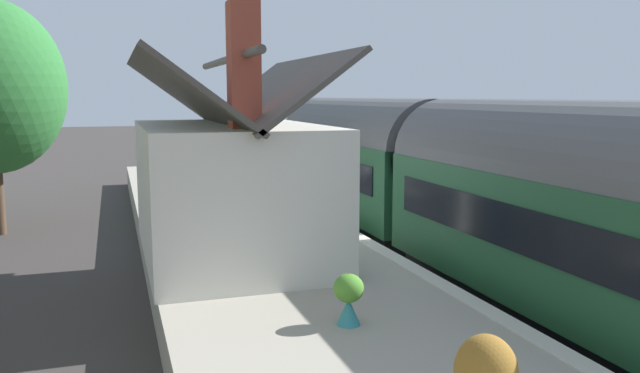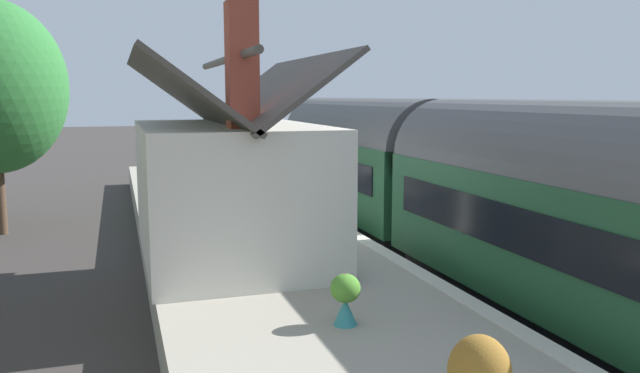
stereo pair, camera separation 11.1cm
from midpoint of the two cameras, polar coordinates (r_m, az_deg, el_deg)
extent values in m
plane|color=#383330|center=(18.58, 4.43, -5.49)|extent=(160.00, 160.00, 0.00)
cube|color=#A39B8C|center=(17.45, -6.80, -4.93)|extent=(32.00, 5.33, 0.89)
cube|color=beige|center=(17.98, 0.98, -3.01)|extent=(32.00, 0.36, 0.02)
cube|color=gray|center=(19.23, 8.93, -4.89)|extent=(52.00, 0.08, 0.14)
cube|color=gray|center=(18.63, 4.95, -5.24)|extent=(52.00, 0.08, 0.14)
cube|color=black|center=(21.29, 3.93, -2.76)|extent=(9.03, 2.29, 0.70)
cube|color=#1E4C2D|center=(21.06, 3.97, 1.25)|extent=(9.81, 2.70, 2.30)
cylinder|color=#515154|center=(20.95, 4.00, 4.37)|extent=(9.81, 2.65, 2.65)
cube|color=black|center=(20.56, 0.44, 1.91)|extent=(8.34, 0.03, 0.80)
cylinder|color=black|center=(24.00, 1.32, -1.50)|extent=(0.70, 2.16, 0.70)
cylinder|color=black|center=(18.65, 7.29, -4.39)|extent=(0.70, 2.16, 0.70)
cube|color=black|center=(25.63, -0.12, 3.41)|extent=(0.04, 2.16, 0.90)
cylinder|color=#F2EDCC|center=(25.75, -0.13, 1.25)|extent=(0.06, 0.24, 0.24)
cube|color=red|center=(25.84, -0.16, 0.26)|extent=(0.16, 2.56, 0.24)
cube|color=black|center=(12.77, 21.31, -10.83)|extent=(8.66, 2.29, 0.70)
cube|color=#1E4C2D|center=(12.38, 21.67, -4.24)|extent=(9.42, 2.70, 2.30)
cylinder|color=#515154|center=(12.19, 21.96, 1.05)|extent=(9.42, 2.65, 2.65)
cube|color=black|center=(11.51, 16.48, -3.44)|extent=(8.01, 0.03, 0.80)
cylinder|color=black|center=(14.95, 14.43, -7.75)|extent=(0.70, 2.16, 0.70)
cube|color=silver|center=(13.99, -8.01, -0.33)|extent=(6.06, 3.71, 2.89)
cube|color=#47423D|center=(14.03, -4.41, 8.49)|extent=(6.56, 2.11, 1.60)
cube|color=#47423D|center=(13.72, -12.04, 8.34)|extent=(6.56, 2.11, 1.60)
cylinder|color=#47423D|center=(13.86, -8.25, 11.27)|extent=(6.56, 0.16, 0.16)
cube|color=brown|center=(12.13, -6.81, 10.82)|extent=(0.56, 0.56, 2.35)
cube|color=slate|center=(13.53, 0.63, -2.25)|extent=(0.90, 0.06, 2.10)
cube|color=slate|center=(12.12, 2.73, -0.37)|extent=(0.80, 0.05, 1.10)
cube|color=slate|center=(14.75, -1.09, 1.17)|extent=(0.80, 0.05, 1.10)
cube|color=brown|center=(20.86, -7.33, -0.29)|extent=(1.41, 0.43, 0.06)
cube|color=brown|center=(20.86, -6.86, 0.36)|extent=(1.40, 0.14, 0.40)
cube|color=black|center=(20.35, -7.07, -1.15)|extent=(0.07, 0.36, 0.44)
cube|color=black|center=(21.44, -7.56, -0.68)|extent=(0.07, 0.36, 0.44)
cube|color=brown|center=(23.33, -8.66, 0.58)|extent=(1.41, 0.44, 0.06)
cube|color=brown|center=(23.32, -8.23, 1.16)|extent=(1.40, 0.14, 0.40)
cube|color=black|center=(22.81, -8.45, -0.17)|extent=(0.07, 0.36, 0.44)
cube|color=black|center=(23.91, -8.82, 0.21)|extent=(0.07, 0.36, 0.44)
cone|color=teal|center=(9.91, 2.62, -11.23)|extent=(0.37, 0.37, 0.42)
cylinder|color=teal|center=(9.97, 2.62, -12.20)|extent=(0.20, 0.20, 0.06)
ellipsoid|color=#4C8C2D|center=(9.79, 2.64, -9.17)|extent=(0.47, 0.47, 0.45)
cone|color=#E64768|center=(9.74, 2.64, -8.25)|extent=(0.09, 0.09, 0.19)
cone|color=teal|center=(24.53, -5.69, 0.38)|extent=(0.47, 0.47, 0.37)
cylinder|color=teal|center=(24.55, -5.68, 0.03)|extent=(0.26, 0.26, 0.06)
ellipsoid|color=#3D8438|center=(24.49, -5.70, 1.19)|extent=(0.48, 0.48, 0.39)
cone|color=#E4605F|center=(24.47, -5.70, 1.58)|extent=(0.12, 0.12, 0.19)
cube|color=black|center=(21.93, -12.91, -0.80)|extent=(0.84, 0.32, 0.30)
ellipsoid|color=#2D7233|center=(21.90, -12.93, -0.11)|extent=(0.75, 0.29, 0.29)
cylinder|color=black|center=(23.16, -11.89, -0.31)|extent=(0.37, 0.37, 0.30)
ellipsoid|color=olive|center=(23.12, -11.91, 0.37)|extent=(0.37, 0.37, 0.40)
ellipsoid|color=olive|center=(7.11, 14.66, -15.92)|extent=(0.67, 0.67, 0.80)
cone|color=#C4616E|center=(7.02, 14.73, -14.18)|extent=(0.12, 0.12, 0.27)
cylinder|color=black|center=(25.41, -6.16, 1.48)|extent=(0.06, 0.06, 1.10)
cylinder|color=black|center=(25.99, -6.43, 1.62)|extent=(0.06, 0.06, 1.10)
cube|color=maroon|center=(25.62, -6.32, 3.26)|extent=(0.90, 0.06, 0.44)
cube|color=black|center=(25.62, -6.32, 3.26)|extent=(0.96, 0.03, 0.50)
cylinder|color=#4C3828|center=(22.43, -26.82, -0.39)|extent=(0.30, 0.30, 2.77)
camera|label=1|loc=(0.06, -89.82, 0.03)|focal=35.39mm
camera|label=2|loc=(0.06, 90.18, -0.03)|focal=35.39mm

